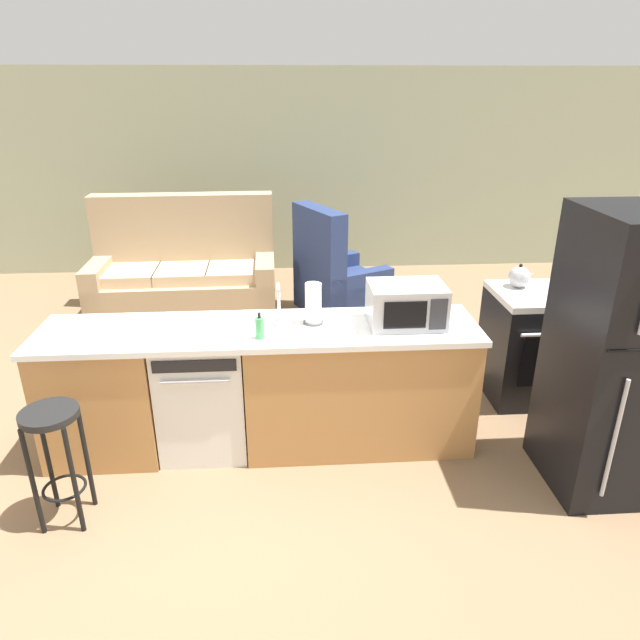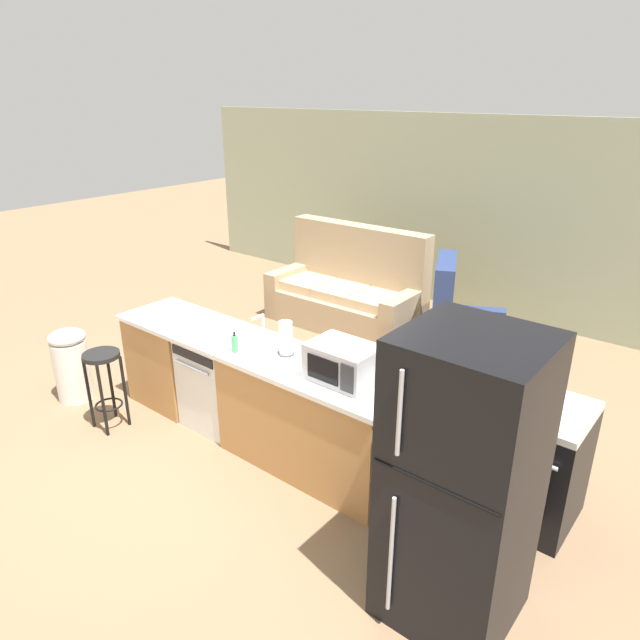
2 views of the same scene
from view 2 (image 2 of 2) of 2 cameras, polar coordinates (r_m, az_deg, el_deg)
ground_plane at (r=5.35m, az=-7.76°, el=-10.83°), size 24.00×24.00×0.00m
wall_back at (r=7.98m, az=16.00°, el=9.80°), size 10.00×0.06×2.60m
kitchen_counter at (r=4.98m, az=-6.09°, el=-7.77°), size 2.94×0.66×0.90m
dishwasher at (r=5.30m, az=-9.88°, el=-6.02°), size 0.58×0.61×0.84m
stove_range at (r=4.42m, az=19.81°, el=-12.85°), size 0.76×0.68×0.90m
refrigerator at (r=3.32m, az=13.94°, el=-15.74°), size 0.72×0.73×1.78m
microwave at (r=4.17m, az=2.32°, el=-4.27°), size 0.50×0.37×0.28m
sink_faucet at (r=4.69m, az=-5.77°, el=-1.33°), size 0.07×0.18×0.30m
paper_towel_roll at (r=4.56m, az=-3.45°, el=-1.86°), size 0.14×0.14×0.28m
soap_bottle at (r=4.68m, az=-8.51°, el=-2.34°), size 0.06×0.06×0.18m
kettle at (r=4.31m, az=19.27°, el=-5.48°), size 0.21×0.17×0.19m
bar_stool at (r=5.44m, az=-20.79°, el=-5.07°), size 0.32×0.32×0.74m
trash_bin at (r=6.13m, az=-23.60°, el=-4.06°), size 0.35×0.35×0.74m
couch at (r=7.47m, az=2.94°, el=2.59°), size 2.02×0.94×1.27m
armchair at (r=6.54m, az=13.72°, el=-1.41°), size 1.09×1.11×1.20m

